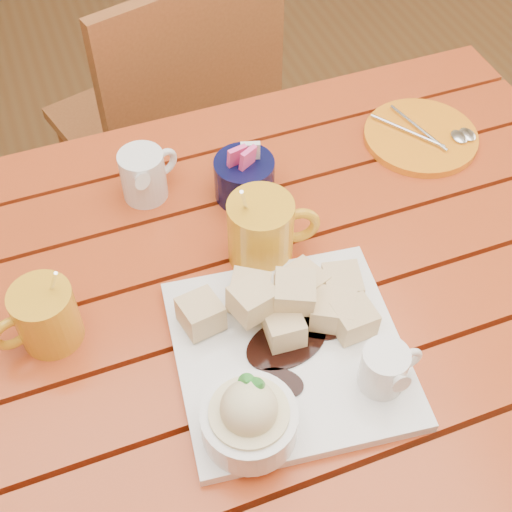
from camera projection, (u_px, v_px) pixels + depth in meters
name	position (u px, v px, depth m)	size (l,w,h in m)	color
ground	(252.00, 493.00, 1.57)	(5.00, 5.00, 0.00)	brown
table	(250.00, 331.00, 1.07)	(1.20, 0.79, 0.75)	#9E3914
dessert_plate	(285.00, 358.00, 0.88)	(0.32, 0.32, 0.12)	white
coffee_mug_left	(44.00, 316.00, 0.90)	(0.11, 0.08, 0.13)	orange
coffee_mug_right	(263.00, 230.00, 0.99)	(0.13, 0.09, 0.16)	orange
cream_pitcher	(145.00, 174.00, 1.07)	(0.10, 0.09, 0.08)	white
sugar_caddy	(244.00, 178.00, 1.08)	(0.09, 0.09, 0.10)	black
orange_saucer	(422.00, 137.00, 1.18)	(0.19, 0.19, 0.02)	orange
chair_far	(175.00, 123.00, 1.62)	(0.51, 0.51, 0.88)	brown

